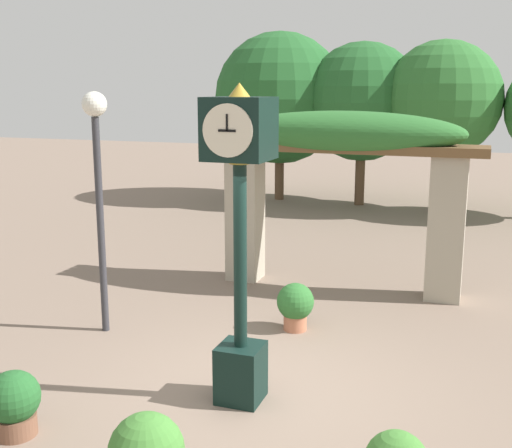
# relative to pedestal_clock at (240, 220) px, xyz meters

# --- Properties ---
(ground_plane) EXTENTS (60.00, 60.00, 0.00)m
(ground_plane) POSITION_rel_pedestal_clock_xyz_m (0.15, 0.26, -2.03)
(ground_plane) COLOR #7F6B5B
(pedestal_clock) EXTENTS (0.63, 0.68, 3.44)m
(pedestal_clock) POSITION_rel_pedestal_clock_xyz_m (0.00, 0.00, 0.00)
(pedestal_clock) COLOR black
(pedestal_clock) RESTS_ON ground
(pergola) EXTENTS (4.61, 1.16, 3.02)m
(pergola) POSITION_rel_pedestal_clock_xyz_m (0.15, 4.35, 0.18)
(pergola) COLOR #A89E89
(pergola) RESTS_ON ground
(potted_plant_near_left) EXTENTS (0.53, 0.53, 0.67)m
(potted_plant_near_left) POSITION_rel_pedestal_clock_xyz_m (-1.85, -1.44, -1.68)
(potted_plant_near_left) COLOR brown
(potted_plant_near_left) RESTS_ON ground
(potted_plant_near_right) EXTENTS (0.53, 0.53, 0.69)m
(potted_plant_near_right) POSITION_rel_pedestal_clock_xyz_m (-0.01, 2.21, -1.65)
(potted_plant_near_right) COLOR #B26B4C
(potted_plant_near_right) RESTS_ON ground
(lamp_post) EXTENTS (0.33, 0.33, 3.34)m
(lamp_post) POSITION_rel_pedestal_clock_xyz_m (-2.55, 1.29, 0.40)
(lamp_post) COLOR #333338
(lamp_post) RESTS_ON ground
(tree_line) EXTENTS (11.03, 4.00, 5.02)m
(tree_line) POSITION_rel_pedestal_clock_xyz_m (-0.78, 12.37, 0.99)
(tree_line) COLOR brown
(tree_line) RESTS_ON ground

